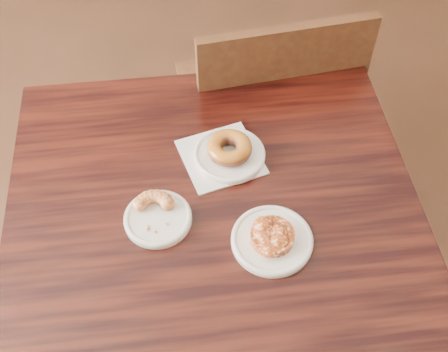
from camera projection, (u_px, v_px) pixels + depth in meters
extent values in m
plane|color=black|center=(251.00, 256.00, 1.99)|extent=(5.00, 5.00, 0.00)
cube|color=black|center=(217.00, 292.00, 1.49)|extent=(0.97, 0.97, 0.75)
cube|color=silver|center=(221.00, 157.00, 1.29)|extent=(0.19, 0.19, 0.00)
cylinder|color=white|center=(229.00, 155.00, 1.28)|extent=(0.16, 0.16, 0.01)
cylinder|color=white|center=(158.00, 219.00, 1.18)|extent=(0.14, 0.14, 0.01)
cylinder|color=white|center=(272.00, 240.00, 1.15)|extent=(0.17, 0.17, 0.01)
torus|color=#915815|center=(229.00, 148.00, 1.27)|extent=(0.10, 0.10, 0.04)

